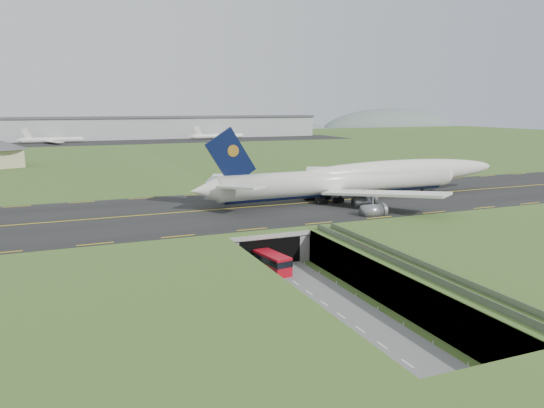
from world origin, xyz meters
name	(u,v)px	position (x,y,z in m)	size (l,w,h in m)	color
ground	(288,279)	(0.00, 0.00, 0.00)	(900.00, 900.00, 0.00)	#395C25
airfield_deck	(288,262)	(0.00, 0.00, 3.00)	(800.00, 800.00, 6.00)	gray
trench_road	(308,292)	(0.00, -7.50, 0.10)	(12.00, 75.00, 0.20)	slate
taxiway	(228,209)	(0.00, 33.00, 6.09)	(800.00, 44.00, 0.18)	black
tunnel_portal	(254,237)	(0.00, 16.71, 3.33)	(17.00, 22.30, 6.00)	gray
guideway	(413,273)	(11.00, -19.11, 5.32)	(3.00, 53.00, 7.05)	#A8A8A3
jumbo_jet	(362,179)	(34.83, 33.28, 11.07)	(86.73, 57.12, 18.90)	white
shuttle_tram	(272,263)	(-1.34, 3.94, 1.85)	(4.53, 8.76, 3.39)	#AA0B18
service_building	(1,151)	(-53.58, 143.32, 12.09)	(23.85, 23.85, 10.29)	#C5B88E
cargo_terminal	(108,128)	(-0.16, 299.41, 13.96)	(320.00, 67.00, 15.60)	#B2B2B2
distant_hills	(165,141)	(64.38, 430.00, -4.00)	(700.00, 91.00, 60.00)	#52635E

